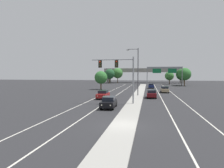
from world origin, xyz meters
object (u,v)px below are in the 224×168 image
object	(u,v)px
car_receding_tan	(165,89)
tree_far_left_a	(110,74)
tree_far_right_c	(169,76)
tree_far_left_b	(101,77)
car_receding_darkred	(152,94)
tree_far_left_c	(118,73)
car_receding_navy	(151,86)
highway_sign_gantry	(164,70)
tree_far_right_a	(182,74)
car_oncoming_black	(109,102)
car_oncoming_red	(103,94)
tree_far_right_b	(185,74)
overhead_signal_mast	(120,70)
street_lamp_median	(137,69)

from	to	relation	value
car_receding_tan	tree_far_left_a	distance (m)	51.27
tree_far_right_c	tree_far_left_b	size ratio (longest dim) A/B	1.04
car_receding_darkred	tree_far_left_c	xyz separation A→B (m)	(-16.55, 63.98, 4.27)
car_receding_darkred	car_receding_tan	xyz separation A→B (m)	(3.38, 12.01, 0.00)
car_receding_navy	highway_sign_gantry	size ratio (longest dim) A/B	0.34
tree_far_left_a	tree_far_right_a	bearing A→B (deg)	-18.99
tree_far_left_a	car_oncoming_black	bearing A→B (deg)	-79.17
car_oncoming_black	car_oncoming_red	world-z (taller)	same
highway_sign_gantry	tree_far_left_c	world-z (taller)	tree_far_left_c
car_receding_tan	tree_far_left_b	bearing A→B (deg)	159.31
tree_far_right_b	tree_far_right_a	world-z (taller)	tree_far_right_b
overhead_signal_mast	tree_far_right_b	size ratio (longest dim) A/B	1.02
car_oncoming_red	tree_far_left_a	world-z (taller)	tree_far_left_a
overhead_signal_mast	tree_far_right_c	size ratio (longest dim) A/B	1.24
tree_far_right_b	tree_far_left_c	xyz separation A→B (m)	(-29.73, 22.22, 0.48)
car_oncoming_red	tree_far_left_a	bearing A→B (deg)	99.75
tree_far_right_b	tree_far_right_a	size ratio (longest dim) A/B	1.03
street_lamp_median	tree_far_right_a	xyz separation A→B (m)	(15.94, 43.75, -1.31)
car_oncoming_red	car_receding_navy	distance (m)	31.45
car_receding_tan	tree_far_right_c	distance (m)	42.05
car_oncoming_red	car_receding_tan	xyz separation A→B (m)	(12.53, 14.93, 0.00)
car_oncoming_black	tree_far_left_a	size ratio (longest dim) A/B	0.63
car_receding_darkred	tree_far_right_b	xyz separation A→B (m)	(13.18, 41.76, 3.79)
car_receding_darkred	tree_far_left_a	xyz separation A→B (m)	(-19.57, 57.69, 3.89)
car_oncoming_black	tree_far_left_b	world-z (taller)	tree_far_left_b
street_lamp_median	car_receding_tan	xyz separation A→B (m)	(6.46, 9.22, -4.97)
tree_far_left_c	tree_far_left_b	size ratio (longest dim) A/B	1.40
overhead_signal_mast	car_oncoming_black	distance (m)	6.01
car_oncoming_black	tree_far_right_a	size ratio (longest dim) A/B	0.66
car_receding_tan	tree_far_right_b	bearing A→B (deg)	71.77
car_oncoming_red	car_receding_darkred	size ratio (longest dim) A/B	1.00
car_receding_navy	car_oncoming_black	bearing A→B (deg)	-98.86
tree_far_left_b	tree_far_left_a	xyz separation A→B (m)	(-4.80, 38.83, 1.07)
car_receding_darkred	tree_far_left_a	size ratio (longest dim) A/B	0.62
car_oncoming_red	tree_far_right_c	size ratio (longest dim) A/B	0.77
street_lamp_median	tree_far_left_a	world-z (taller)	street_lamp_median
car_receding_tan	car_receding_navy	world-z (taller)	same
car_oncoming_red	car_receding_tan	distance (m)	19.49
overhead_signal_mast	tree_far_right_a	distance (m)	58.51
car_receding_navy	tree_far_left_c	xyz separation A→B (m)	(-16.78, 36.89, 4.27)
tree_far_left_c	tree_far_right_c	bearing A→B (deg)	-22.38
car_receding_navy	highway_sign_gantry	distance (m)	14.22
car_oncoming_black	car_receding_tan	bearing A→B (deg)	69.44
tree_far_right_b	tree_far_right_c	size ratio (longest dim) A/B	1.21
street_lamp_median	highway_sign_gantry	size ratio (longest dim) A/B	0.75
highway_sign_gantry	street_lamp_median	bearing A→B (deg)	-103.00
highway_sign_gantry	tree_far_right_c	distance (m)	14.94
car_receding_navy	tree_far_right_a	size ratio (longest dim) A/B	0.65
car_oncoming_black	tree_far_left_c	world-z (taller)	tree_far_left_c
car_receding_navy	tree_far_right_c	distance (m)	27.98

